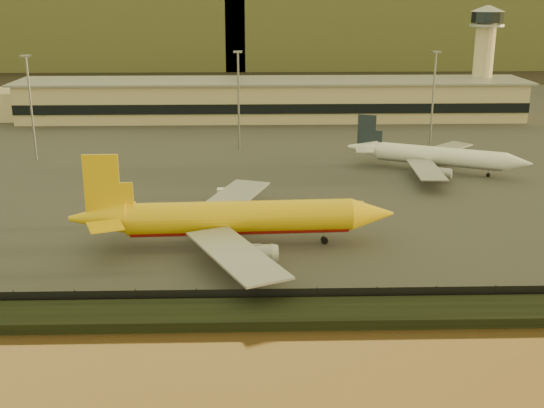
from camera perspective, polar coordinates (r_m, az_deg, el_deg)
The scene contains 12 objects.
ground at distance 103.98m, azimuth 2.00°, elevation -5.31°, with size 900.00×900.00×0.00m, color black.
embankment at distance 88.26m, azimuth 2.70°, elevation -9.15°, with size 320.00×7.00×1.40m, color black.
tarmac at distance 194.97m, azimuth 0.28°, elevation 5.56°, with size 320.00×220.00×0.20m, color #2D2D2D.
perimeter_fence at distance 91.59m, azimuth 2.52°, elevation -7.70°, with size 300.00×0.05×2.20m, color black.
terminal_building at distance 223.99m, azimuth -3.74°, elevation 8.67°, with size 202.00×25.00×12.60m.
control_tower at distance 239.92m, azimuth 17.34°, elevation 12.23°, with size 11.20×11.20×35.50m.
apron_light_masts at distance 173.76m, azimuth 5.52°, elevation 9.25°, with size 152.20×12.20×25.40m.
distant_hills at distance 436.03m, azimuth -3.66°, elevation 16.23°, with size 470.00×160.00×70.00m.
dhl_cargo_jet at distance 110.39m, azimuth -3.18°, elevation -1.24°, with size 52.59×51.53×15.72m.
white_narrowbody_jet at distance 161.17m, azimuth 13.56°, elevation 3.90°, with size 39.78×37.61×12.09m.
gse_vehicle_yellow at distance 130.09m, azimuth 6.72°, elevation -0.17°, with size 4.06×1.83×1.83m, color #DFAC0B.
gse_vehicle_white at distance 137.70m, azimuth -3.74°, elevation 0.92°, with size 4.15×1.87×1.87m, color silver.
Camera 1 is at (-6.33, -95.70, 40.15)m, focal length 45.00 mm.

